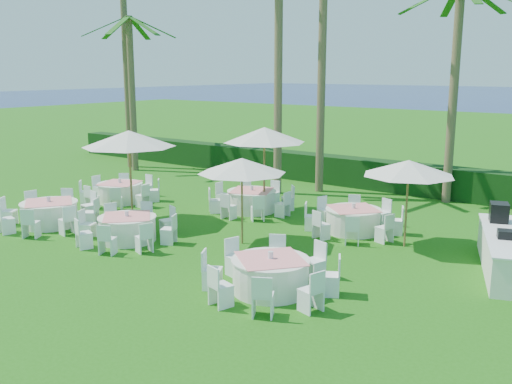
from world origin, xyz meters
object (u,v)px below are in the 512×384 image
banquet_table_b (127,228)px  umbrella_d (409,168)px  umbrella_c (264,135)px  banquet_table_f (353,220)px  banquet_table_e (252,200)px  umbrella_a (129,139)px  banquet_table_c (271,274)px  buffet_table (501,250)px  banquet_table_d (120,192)px  umbrella_b (242,166)px  banquet_table_a (50,213)px

banquet_table_b → umbrella_d: umbrella_d is taller
banquet_table_b → umbrella_c: umbrella_c is taller
banquet_table_f → banquet_table_e: bearing=176.2°
umbrella_a → banquet_table_c: bearing=-17.6°
banquet_table_f → buffet_table: 4.57m
umbrella_a → banquet_table_e: bearing=56.7°
umbrella_a → banquet_table_d: bearing=146.8°
banquet_table_e → umbrella_b: (2.06, -3.20, 1.85)m
umbrella_d → banquet_table_e: bearing=173.0°
banquet_table_f → umbrella_a: size_ratio=0.98×
banquet_table_c → umbrella_c: umbrella_c is taller
umbrella_a → umbrella_c: (2.78, 3.50, -0.01)m
buffet_table → banquet_table_a: bearing=-161.7°
umbrella_d → banquet_table_a: bearing=-155.2°
banquet_table_d → banquet_table_f: banquet_table_f is taller
umbrella_d → umbrella_b: bearing=-147.3°
buffet_table → banquet_table_e: bearing=172.3°
banquet_table_b → umbrella_b: (2.83, 1.77, 1.86)m
banquet_table_c → umbrella_c: bearing=126.8°
umbrella_c → buffet_table: (8.05, -1.19, -2.21)m
banquet_table_a → banquet_table_f: banquet_table_a is taller
banquet_table_c → umbrella_c: size_ratio=1.03×
umbrella_b → umbrella_c: (-1.55, 3.24, 0.47)m
banquet_table_a → umbrella_b: size_ratio=1.24×
banquet_table_f → banquet_table_d: bearing=-170.3°
banquet_table_a → umbrella_d: (9.95, 4.59, 1.83)m
banquet_table_e → umbrella_d: (5.91, -0.73, 1.84)m
banquet_table_d → banquet_table_f: (8.89, 1.52, 0.01)m
umbrella_b → buffet_table: bearing=17.6°
banquet_table_d → buffet_table: 13.39m
umbrella_c → buffet_table: size_ratio=0.73×
banquet_table_d → umbrella_d: umbrella_d is taller
banquet_table_c → umbrella_a: 7.76m
banquet_table_a → buffet_table: size_ratio=0.76×
banquet_table_a → umbrella_c: (4.55, 5.36, 2.30)m
banquet_table_d → banquet_table_e: 5.14m
banquet_table_f → buffet_table: (4.48, -0.88, 0.11)m
umbrella_c → banquet_table_d: bearing=-161.1°
banquet_table_f → umbrella_c: bearing=175.0°
banquet_table_a → banquet_table_c: bearing=-2.4°
banquet_table_a → banquet_table_b: size_ratio=1.09×
banquet_table_f → buffet_table: bearing=-11.1°
umbrella_a → umbrella_d: umbrella_a is taller
banquet_table_c → umbrella_d: umbrella_d is taller
banquet_table_a → banquet_table_e: bearing=52.8°
umbrella_a → banquet_table_a: bearing=-133.5°
banquet_table_a → banquet_table_e: 6.68m
banquet_table_a → banquet_table_c: size_ratio=1.02×
umbrella_d → buffet_table: bearing=-9.0°
banquet_table_c → buffet_table: bearing=50.3°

